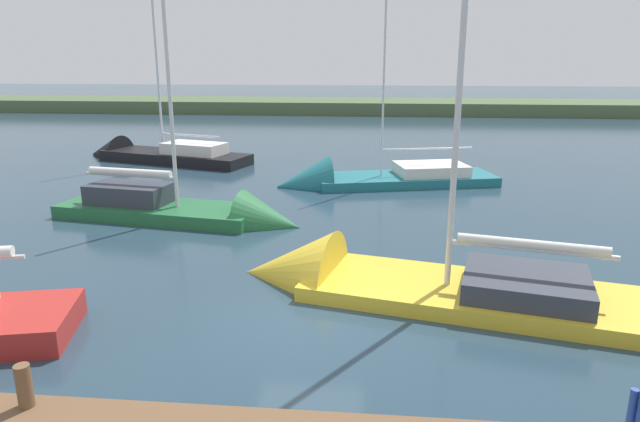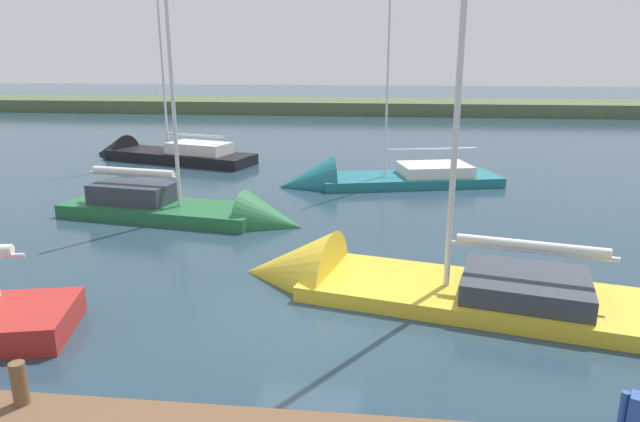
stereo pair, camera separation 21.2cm
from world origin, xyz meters
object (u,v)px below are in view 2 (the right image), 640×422
Objects in this scene: mooring_post_far at (19,383)px; sailboat_near_dock at (390,288)px; sailboat_outer_mooring at (364,183)px; sailboat_inner_slip at (157,157)px; sailboat_far_left at (200,216)px.

sailboat_near_dock is (-5.50, -6.10, -0.84)m from mooring_post_far.
sailboat_inner_slip is at bearing -37.39° from sailboat_outer_mooring.
sailboat_far_left is at bearing 33.94° from sailboat_outer_mooring.
sailboat_far_left reaches higher than mooring_post_far.
sailboat_inner_slip is (7.07, -22.80, -0.75)m from mooring_post_far.
sailboat_outer_mooring is (1.05, -11.64, 0.02)m from sailboat_near_dock.
sailboat_far_left is 8.21m from sailboat_outer_mooring.
sailboat_outer_mooring is 12.58m from sailboat_inner_slip.
sailboat_near_dock is 1.14× the size of sailboat_outer_mooring.
mooring_post_far is 23.88m from sailboat_inner_slip.
sailboat_inner_slip is (12.57, -16.69, 0.09)m from sailboat_near_dock.
sailboat_outer_mooring is at bearing 173.49° from sailboat_inner_slip.
sailboat_inner_slip is at bearing -39.76° from sailboat_near_dock.
sailboat_inner_slip reaches higher than sailboat_far_left.
sailboat_near_dock is at bearing -30.91° from sailboat_far_left.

